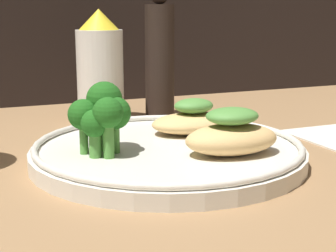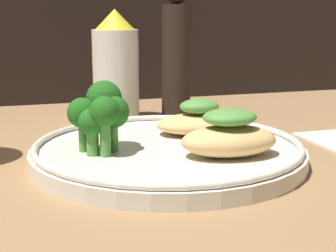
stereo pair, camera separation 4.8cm
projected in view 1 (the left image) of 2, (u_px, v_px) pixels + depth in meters
ground_plane at (168, 166)px, 48.64cm from camera, size 180.00×180.00×1.00cm
plate at (168, 151)px, 48.31cm from camera, size 25.68×25.68×2.00cm
grilled_meat_front at (232, 135)px, 45.38cm from camera, size 8.93×5.88×4.21cm
grilled_meat_middle at (194, 120)px, 53.57cm from camera, size 9.15×5.96×3.63cm
broccoli_bunch at (103, 113)px, 45.05cm from camera, size 5.50×5.55×6.33cm
sauce_bottle at (100, 69)px, 64.73cm from camera, size 5.87×5.87×14.15cm
pepper_grinder at (160, 57)px, 67.57cm from camera, size 3.84×3.84×17.21cm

